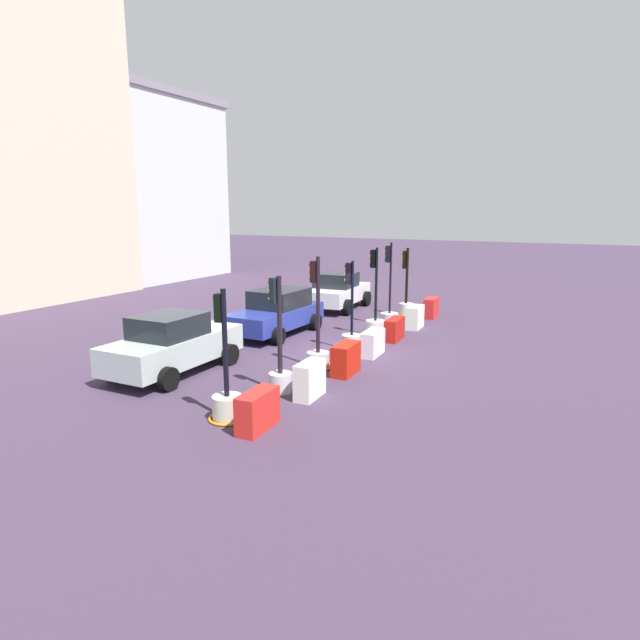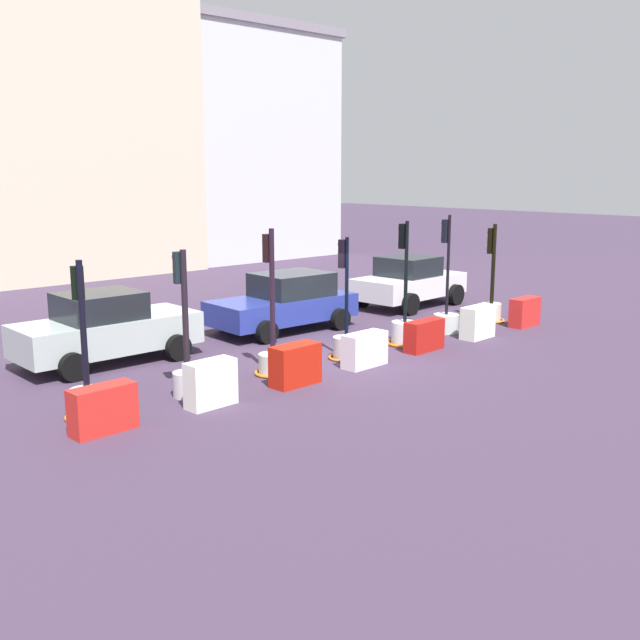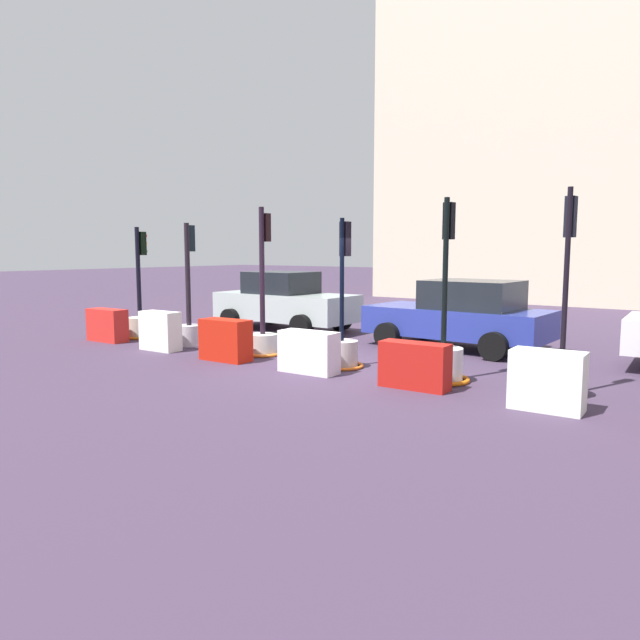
{
  "view_description": "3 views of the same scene",
  "coord_description": "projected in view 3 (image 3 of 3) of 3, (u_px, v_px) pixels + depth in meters",
  "views": [
    {
      "loc": [
        -15.18,
        -6.65,
        4.51
      ],
      "look_at": [
        -1.9,
        0.06,
        1.38
      ],
      "focal_mm": 30.15,
      "sensor_mm": 36.0,
      "label": 1
    },
    {
      "loc": [
        -11.92,
        -12.11,
        4.39
      ],
      "look_at": [
        -0.64,
        0.04,
        1.03
      ],
      "focal_mm": 41.54,
      "sensor_mm": 36.0,
      "label": 2
    },
    {
      "loc": [
        6.44,
        -9.34,
        2.26
      ],
      "look_at": [
        -0.25,
        -0.24,
        0.92
      ],
      "focal_mm": 32.83,
      "sensor_mm": 36.0,
      "label": 3
    }
  ],
  "objects": [
    {
      "name": "construction_barrier_4",
      "position": [
        415.0,
        366.0,
        9.61
      ],
      "size": [
        1.17,
        0.45,
        0.77
      ],
      "color": "#B21913",
      "rests_on": "ground_plane"
    },
    {
      "name": "building_main_facade",
      "position": [
        564.0,
        102.0,
        26.28
      ],
      "size": [
        16.25,
        7.2,
        17.8
      ],
      "color": "beige",
      "rests_on": "ground_plane"
    },
    {
      "name": "construction_barrier_3",
      "position": [
        309.0,
        352.0,
        10.86
      ],
      "size": [
        1.15,
        0.5,
        0.78
      ],
      "color": "white",
      "rests_on": "ground_plane"
    },
    {
      "name": "traffic_light_1",
      "position": [
        189.0,
        317.0,
        13.95
      ],
      "size": [
        0.58,
        0.58,
        2.91
      ],
      "color": "silver",
      "rests_on": "ground_plane"
    },
    {
      "name": "traffic_light_2",
      "position": [
        263.0,
        330.0,
        12.71
      ],
      "size": [
        0.83,
        0.83,
        3.19
      ],
      "color": "beige",
      "rests_on": "ground_plane"
    },
    {
      "name": "traffic_light_0",
      "position": [
        140.0,
        319.0,
        15.25
      ],
      "size": [
        0.85,
        0.85,
        2.87
      ],
      "color": "beige",
      "rests_on": "ground_plane"
    },
    {
      "name": "ground_plane",
      "position": [
        337.0,
        366.0,
        11.53
      ],
      "size": [
        120.0,
        120.0,
        0.0
      ],
      "primitive_type": "plane",
      "color": "#3D2E44"
    },
    {
      "name": "car_silver_hatchback",
      "position": [
        285.0,
        302.0,
        16.67
      ],
      "size": [
        4.16,
        2.11,
        1.67
      ],
      "color": "#ADBBB7",
      "rests_on": "ground_plane"
    },
    {
      "name": "construction_barrier_5",
      "position": [
        547.0,
        381.0,
        8.3
      ],
      "size": [
        1.02,
        0.52,
        0.86
      ],
      "color": "white",
      "rests_on": "ground_plane"
    },
    {
      "name": "traffic_light_4",
      "position": [
        443.0,
        355.0,
        10.13
      ],
      "size": [
        0.93,
        0.93,
        3.15
      ],
      "color": "silver",
      "rests_on": "ground_plane"
    },
    {
      "name": "construction_barrier_0",
      "position": [
        107.0,
        325.0,
        14.64
      ],
      "size": [
        1.14,
        0.48,
        0.81
      ],
      "color": "red",
      "rests_on": "ground_plane"
    },
    {
      "name": "construction_barrier_1",
      "position": [
        160.0,
        331.0,
        13.31
      ],
      "size": [
        1.0,
        0.46,
        0.89
      ],
      "color": "white",
      "rests_on": "ground_plane"
    },
    {
      "name": "traffic_light_3",
      "position": [
        342.0,
        343.0,
        11.37
      ],
      "size": [
        0.86,
        0.86,
        2.88
      ],
      "color": "#BBB1AF",
      "rests_on": "ground_plane"
    },
    {
      "name": "car_blue_estate",
      "position": [
        461.0,
        315.0,
        13.48
      ],
      "size": [
        4.19,
        2.31,
        1.59
      ],
      "color": "navy",
      "rests_on": "ground_plane"
    },
    {
      "name": "construction_barrier_2",
      "position": [
        226.0,
        340.0,
        12.07
      ],
      "size": [
        1.11,
        0.52,
        0.86
      ],
      "color": "red",
      "rests_on": "ground_plane"
    },
    {
      "name": "traffic_light_5",
      "position": [
        562.0,
        363.0,
        9.12
      ],
      "size": [
        0.68,
        0.68,
        3.22
      ],
      "color": "silver",
      "rests_on": "ground_plane"
    }
  ]
}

